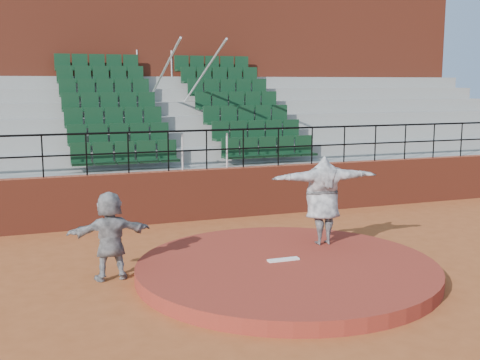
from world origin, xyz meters
name	(u,v)px	position (x,y,z in m)	size (l,w,h in m)	color
ground	(287,276)	(0.00, 0.00, 0.00)	(90.00, 90.00, 0.00)	#9A4A22
pitchers_mound	(287,269)	(0.00, 0.00, 0.12)	(5.50, 5.50, 0.25)	maroon
pitching_rubber	(283,260)	(0.00, 0.15, 0.27)	(0.60, 0.15, 0.03)	white
boundary_wall	(207,194)	(0.00, 5.00, 0.65)	(24.00, 0.30, 1.30)	maroon
wall_railing	(207,141)	(0.00, 5.00, 2.03)	(24.04, 0.05, 1.03)	black
seating_deck	(173,149)	(0.00, 8.65, 1.43)	(24.00, 5.97, 4.63)	gray
press_box_facade	(146,81)	(0.00, 12.60, 3.55)	(24.00, 3.00, 7.10)	maroon
pitcher	(323,200)	(1.23, 0.97, 1.15)	(2.22, 0.60, 1.80)	black
fielder	(110,235)	(-3.04, 0.92, 0.81)	(1.49, 0.48, 1.61)	black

